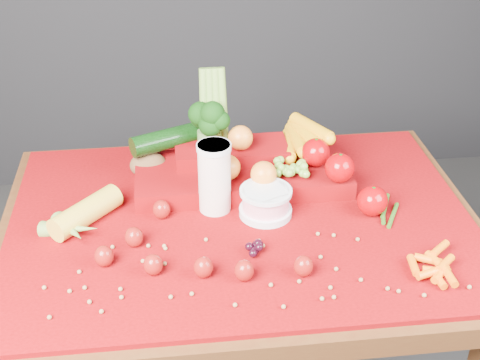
{
  "coord_description": "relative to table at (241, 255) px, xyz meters",
  "views": [
    {
      "loc": [
        -0.15,
        -1.25,
        1.63
      ],
      "look_at": [
        0.0,
        0.02,
        0.85
      ],
      "focal_mm": 50.0,
      "sensor_mm": 36.0,
      "label": 1
    }
  ],
  "objects": [
    {
      "name": "red_cloth",
      "position": [
        0.0,
        0.0,
        0.1
      ],
      "size": [
        1.05,
        0.75,
        0.01
      ],
      "primitive_type": "cube",
      "color": "#7D0408",
      "rests_on": "table"
    },
    {
      "name": "produce_mound",
      "position": [
        0.04,
        0.16,
        0.16
      ],
      "size": [
        0.59,
        0.36,
        0.27
      ],
      "color": "#7D0408",
      "rests_on": "red_cloth"
    },
    {
      "name": "strawberry_scatter",
      "position": [
        -0.13,
        -0.15,
        0.13
      ],
      "size": [
        0.44,
        0.28,
        0.05
      ],
      "color": "maroon",
      "rests_on": "red_cloth"
    },
    {
      "name": "corn_ear",
      "position": [
        -0.37,
        -0.01,
        0.13
      ],
      "size": [
        0.25,
        0.26,
        0.06
      ],
      "rotation": [
        0.0,
        0.0,
        0.83
      ],
      "color": "yellow",
      "rests_on": "red_cloth"
    },
    {
      "name": "baby_carrot_pile",
      "position": [
        0.36,
        -0.24,
        0.12
      ],
      "size": [
        0.17,
        0.17,
        0.03
      ],
      "primitive_type": null,
      "color": "#EA6208",
      "rests_on": "red_cloth"
    },
    {
      "name": "milk_glass",
      "position": [
        -0.06,
        0.04,
        0.2
      ],
      "size": [
        0.08,
        0.08,
        0.17
      ],
      "rotation": [
        0.0,
        0.0,
        0.41
      ],
      "color": "beige",
      "rests_on": "red_cloth"
    },
    {
      "name": "table",
      "position": [
        0.0,
        0.0,
        0.0
      ],
      "size": [
        1.1,
        0.8,
        0.75
      ],
      "color": "#391B0D",
      "rests_on": "ground"
    },
    {
      "name": "green_bean_pile",
      "position": [
        0.34,
        -0.01,
        0.11
      ],
      "size": [
        0.14,
        0.12,
        0.01
      ],
      "primitive_type": null,
      "color": "#285A14",
      "rests_on": "red_cloth"
    },
    {
      "name": "soybean_scatter",
      "position": [
        0.0,
        -0.2,
        0.11
      ],
      "size": [
        0.84,
        0.24,
        0.01
      ],
      "primitive_type": null,
      "color": "olive",
      "rests_on": "red_cloth"
    },
    {
      "name": "yogurt_bowl",
      "position": [
        0.06,
        0.01,
        0.14
      ],
      "size": [
        0.12,
        0.12,
        0.07
      ],
      "rotation": [
        0.0,
        0.0,
        0.31
      ],
      "color": "silver",
      "rests_on": "red_cloth"
    },
    {
      "name": "dark_grape_cluster",
      "position": [
        0.01,
        -0.14,
        0.12
      ],
      "size": [
        0.06,
        0.05,
        0.03
      ],
      "primitive_type": null,
      "color": "black",
      "rests_on": "red_cloth"
    },
    {
      "name": "potato",
      "position": [
        -0.21,
        0.21,
        0.14
      ],
      "size": [
        0.09,
        0.07,
        0.06
      ],
      "primitive_type": "ellipsoid",
      "color": "#51331F",
      "rests_on": "red_cloth"
    }
  ]
}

